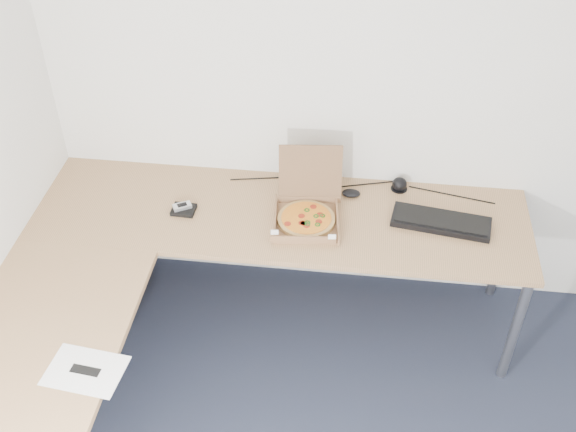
# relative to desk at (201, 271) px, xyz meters

# --- Properties ---
(room_shell) EXTENTS (3.50, 3.50, 2.50)m
(room_shell) POSITION_rel_desk_xyz_m (0.82, -0.97, 0.55)
(room_shell) COLOR silver
(room_shell) RESTS_ON ground
(desk) EXTENTS (2.50, 2.20, 0.73)m
(desk) POSITION_rel_desk_xyz_m (0.00, 0.00, 0.00)
(desk) COLOR #AC8053
(desk) RESTS_ON ground
(pizza_box) EXTENTS (0.32, 0.37, 0.33)m
(pizza_box) POSITION_rel_desk_xyz_m (0.46, 0.39, 0.07)
(pizza_box) COLOR #8A613F
(pizza_box) RESTS_ON desk
(drinking_glass) EXTENTS (0.07, 0.07, 0.13)m
(drinking_glass) POSITION_rel_desk_xyz_m (0.48, 0.59, 0.09)
(drinking_glass) COLOR white
(drinking_glass) RESTS_ON desk
(keyboard) EXTENTS (0.50, 0.24, 0.03)m
(keyboard) POSITION_rel_desk_xyz_m (1.12, 0.44, 0.04)
(keyboard) COLOR black
(keyboard) RESTS_ON desk
(mouse) EXTENTS (0.11, 0.09, 0.03)m
(mouse) POSITION_rel_desk_xyz_m (0.67, 0.62, 0.05)
(mouse) COLOR black
(mouse) RESTS_ON desk
(wallet) EXTENTS (0.12, 0.10, 0.02)m
(wallet) POSITION_rel_desk_xyz_m (-0.17, 0.39, 0.04)
(wallet) COLOR black
(wallet) RESTS_ON desk
(phone) EXTENTS (0.10, 0.09, 0.02)m
(phone) POSITION_rel_desk_xyz_m (-0.18, 0.39, 0.06)
(phone) COLOR #B2B5BA
(phone) RESTS_ON wallet
(paper_sheet) EXTENTS (0.33, 0.25, 0.00)m
(paper_sheet) POSITION_rel_desk_xyz_m (-0.33, -0.64, 0.03)
(paper_sheet) COLOR white
(paper_sheet) RESTS_ON desk
(dome_speaker) EXTENTS (0.09, 0.09, 0.07)m
(dome_speaker) POSITION_rel_desk_xyz_m (0.92, 0.71, 0.07)
(dome_speaker) COLOR black
(dome_speaker) RESTS_ON desk
(cable_bundle) EXTENTS (0.67, 0.14, 0.01)m
(cable_bundle) POSITION_rel_desk_xyz_m (0.69, 0.71, 0.03)
(cable_bundle) COLOR black
(cable_bundle) RESTS_ON desk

